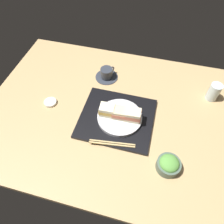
# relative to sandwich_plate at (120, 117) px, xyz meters

# --- Properties ---
(ground_plane) EXTENTS (1.40, 1.00, 0.03)m
(ground_plane) POSITION_rel_sandwich_plate_xyz_m (-0.04, 0.04, -0.04)
(ground_plane) COLOR tan
(serving_tray) EXTENTS (0.37, 0.34, 0.02)m
(serving_tray) POSITION_rel_sandwich_plate_xyz_m (-0.02, 0.00, -0.02)
(serving_tray) COLOR black
(serving_tray) RESTS_ON ground_plane
(sandwich_plate) EXTENTS (0.23, 0.23, 0.02)m
(sandwich_plate) POSITION_rel_sandwich_plate_xyz_m (0.00, 0.00, 0.00)
(sandwich_plate) COLOR silver
(sandwich_plate) RESTS_ON serving_tray
(sandwich_near) EXTENTS (0.08, 0.06, 0.06)m
(sandwich_near) POSITION_rel_sandwich_plate_xyz_m (-0.07, -0.00, 0.04)
(sandwich_near) COLOR #EFE5C1
(sandwich_near) RESTS_ON sandwich_plate
(sandwich_middle) EXTENTS (0.08, 0.06, 0.05)m
(sandwich_middle) POSITION_rel_sandwich_plate_xyz_m (0.00, 0.00, 0.04)
(sandwich_middle) COLOR beige
(sandwich_middle) RESTS_ON sandwich_plate
(sandwich_far) EXTENTS (0.08, 0.06, 0.06)m
(sandwich_far) POSITION_rel_sandwich_plate_xyz_m (0.07, 0.00, 0.04)
(sandwich_far) COLOR beige
(sandwich_far) RESTS_ON sandwich_plate
(salad_bowl) EXTENTS (0.11, 0.11, 0.07)m
(salad_bowl) POSITION_rel_sandwich_plate_xyz_m (0.27, -0.20, 0.01)
(salad_bowl) COLOR #4C6051
(salad_bowl) RESTS_ON ground_plane
(chopsticks_pair) EXTENTS (0.22, 0.05, 0.01)m
(chopsticks_pair) POSITION_rel_sandwich_plate_xyz_m (0.00, -0.15, -0.01)
(chopsticks_pair) COLOR tan
(chopsticks_pair) RESTS_ON serving_tray
(coffee_cup) EXTENTS (0.14, 0.14, 0.06)m
(coffee_cup) POSITION_rel_sandwich_plate_xyz_m (-0.15, 0.29, 0.00)
(coffee_cup) COLOR #333842
(coffee_cup) RESTS_ON ground_plane
(drinking_glass) EXTENTS (0.06, 0.06, 0.10)m
(drinking_glass) POSITION_rel_sandwich_plate_xyz_m (0.46, 0.28, 0.03)
(drinking_glass) COLOR silver
(drinking_glass) RESTS_ON ground_plane
(small_sauce_dish) EXTENTS (0.07, 0.07, 0.01)m
(small_sauce_dish) POSITION_rel_sandwich_plate_xyz_m (-0.40, 0.01, -0.02)
(small_sauce_dish) COLOR silver
(small_sauce_dish) RESTS_ON ground_plane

